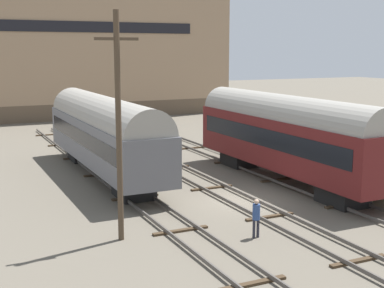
# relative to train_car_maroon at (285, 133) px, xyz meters

# --- Properties ---
(ground_plane) EXTENTS (200.00, 200.00, 0.00)m
(ground_plane) POSITION_rel_train_car_maroon_xyz_m (-4.67, -2.55, -3.03)
(ground_plane) COLOR #60594C
(track_left) EXTENTS (2.60, 60.00, 0.26)m
(track_left) POSITION_rel_train_car_maroon_xyz_m (-9.33, -2.55, -2.88)
(track_left) COLOR #4C4742
(track_left) RESTS_ON ground
(track_middle) EXTENTS (2.60, 60.00, 0.26)m
(track_middle) POSITION_rel_train_car_maroon_xyz_m (-4.67, -2.55, -2.88)
(track_middle) COLOR #4C4742
(track_middle) RESTS_ON ground
(track_right) EXTENTS (2.60, 60.00, 0.26)m
(track_right) POSITION_rel_train_car_maroon_xyz_m (0.00, -2.55, -2.88)
(track_right) COLOR #4C4742
(track_right) RESTS_ON ground
(train_car_maroon) EXTENTS (2.88, 16.18, 5.29)m
(train_car_maroon) POSITION_rel_train_car_maroon_xyz_m (0.00, 0.00, 0.00)
(train_car_maroon) COLOR black
(train_car_maroon) RESTS_ON ground
(train_car_grey) EXTENTS (3.09, 17.07, 5.09)m
(train_car_grey) POSITION_rel_train_car_maroon_xyz_m (-9.33, 6.21, -0.15)
(train_car_grey) COLOR black
(train_car_grey) RESTS_ON ground
(station_platform) EXTENTS (3.12, 10.44, 1.12)m
(station_platform) POSITION_rel_train_car_maroon_xyz_m (2.88, -2.11, -1.99)
(station_platform) COLOR brown
(station_platform) RESTS_ON ground
(bench) EXTENTS (1.40, 0.40, 0.91)m
(bench) POSITION_rel_train_car_maroon_xyz_m (2.46, -3.85, -1.42)
(bench) COLOR #2D4C33
(bench) RESTS_ON station_platform
(person_worker) EXTENTS (0.32, 0.32, 1.69)m
(person_worker) POSITION_rel_train_car_maroon_xyz_m (-6.74, -7.62, -2.01)
(person_worker) COLOR #282833
(person_worker) RESTS_ON ground
(utility_pole) EXTENTS (1.80, 0.24, 9.47)m
(utility_pole) POSITION_rel_train_car_maroon_xyz_m (-12.00, -5.37, 1.87)
(utility_pole) COLOR #473828
(utility_pole) RESTS_ON ground
(warehouse_building) EXTENTS (36.93, 10.17, 19.00)m
(warehouse_building) POSITION_rel_train_car_maroon_xyz_m (-3.17, 39.15, 6.48)
(warehouse_building) COLOR brown
(warehouse_building) RESTS_ON ground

